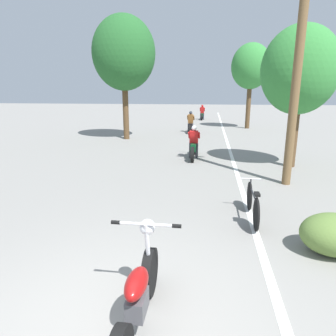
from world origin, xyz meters
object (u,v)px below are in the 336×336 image
object	(u,v)px
roadside_tree_right_near	(300,71)
roadside_tree_right_far	(251,67)
bicycle_parked	(253,203)
motorcycle_rider_lead	(194,146)
motorcycle_rider_mid	(191,124)
motorcycle_rider_far	(202,114)
utility_pole	(299,52)
motorcycle_foreground	(138,296)
roadside_tree_left	(124,54)

from	to	relation	value
roadside_tree_right_near	roadside_tree_right_far	bearing A→B (deg)	91.15
roadside_tree_right_near	bicycle_parked	bearing A→B (deg)	-111.81
motorcycle_rider_lead	roadside_tree_right_near	bearing A→B (deg)	-14.68
roadside_tree_right_near	roadside_tree_right_far	world-z (taller)	roadside_tree_right_far
motorcycle_rider_mid	motorcycle_rider_far	size ratio (longest dim) A/B	0.94
motorcycle_rider_far	utility_pole	bearing A→B (deg)	-81.44
roadside_tree_right_far	motorcycle_rider_far	size ratio (longest dim) A/B	2.86
motorcycle_rider_lead	motorcycle_foreground	bearing A→B (deg)	-90.66
motorcycle_rider_lead	roadside_tree_left	bearing A→B (deg)	132.11
roadside_tree_right_far	motorcycle_foreground	size ratio (longest dim) A/B	2.91
roadside_tree_left	motorcycle_foreground	bearing A→B (deg)	-73.85
utility_pole	motorcycle_foreground	xyz separation A→B (m)	(-3.01, -6.03, -3.22)
roadside_tree_left	motorcycle_rider_far	world-z (taller)	roadside_tree_left
roadside_tree_right_far	motorcycle_rider_lead	distance (m)	11.75
motorcycle_foreground	bicycle_parked	world-z (taller)	motorcycle_foreground
roadside_tree_left	bicycle_parked	bearing A→B (deg)	-61.42
motorcycle_foreground	motorcycle_rider_lead	distance (m)	9.20
roadside_tree_right_far	motorcycle_rider_far	world-z (taller)	roadside_tree_right_far
utility_pole	motorcycle_rider_far	bearing A→B (deg)	98.56
roadside_tree_right_near	motorcycle_foreground	distance (m)	9.49
motorcycle_rider_mid	roadside_tree_left	bearing A→B (deg)	-136.25
utility_pole	roadside_tree_right_far	world-z (taller)	utility_pole
motorcycle_foreground	motorcycle_rider_mid	size ratio (longest dim) A/B	1.04
motorcycle_rider_lead	bicycle_parked	size ratio (longest dim) A/B	1.20
motorcycle_foreground	roadside_tree_left	bearing A→B (deg)	106.15
utility_pole	roadside_tree_left	distance (m)	10.43
roadside_tree_left	motorcycle_rider_mid	xyz separation A→B (m)	(3.44, 3.29, -4.08)
motorcycle_rider_mid	bicycle_parked	world-z (taller)	motorcycle_rider_mid
roadside_tree_right_near	roadside_tree_left	distance (m)	9.47
roadside_tree_right_near	motorcycle_rider_far	size ratio (longest dim) A/B	2.33
motorcycle_foreground	bicycle_parked	distance (m)	3.73
roadside_tree_right_far	motorcycle_rider_mid	bearing A→B (deg)	-144.67
bicycle_parked	roadside_tree_right_near	bearing A→B (deg)	68.19
motorcycle_rider_far	motorcycle_foreground	bearing A→B (deg)	-89.90
roadside_tree_left	motorcycle_foreground	xyz separation A→B (m)	(3.97, -13.72, -4.17)
utility_pole	motorcycle_foreground	size ratio (longest dim) A/B	3.51
roadside_tree_left	motorcycle_rider_lead	xyz separation A→B (m)	(4.08, -4.51, -4.10)
roadside_tree_left	roadside_tree_right_near	bearing A→B (deg)	-35.48
utility_pole	motorcycle_rider_lead	bearing A→B (deg)	132.43
roadside_tree_right_near	bicycle_parked	distance (m)	6.09
motorcycle_rider_far	motorcycle_rider_mid	bearing A→B (deg)	-93.03
roadside_tree_right_far	motorcycle_rider_mid	distance (m)	6.16
roadside_tree_right_far	motorcycle_rider_mid	world-z (taller)	roadside_tree_right_far
roadside_tree_right_far	motorcycle_rider_lead	size ratio (longest dim) A/B	2.83
bicycle_parked	motorcycle_foreground	bearing A→B (deg)	-116.88
motorcycle_rider_lead	motorcycle_rider_mid	bearing A→B (deg)	94.71
roadside_tree_right_near	motorcycle_foreground	world-z (taller)	roadside_tree_right_near
utility_pole	roadside_tree_right_far	distance (m)	13.81
roadside_tree_right_far	roadside_tree_left	world-z (taller)	roadside_tree_left
motorcycle_foreground	roadside_tree_right_far	bearing A→B (deg)	80.17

